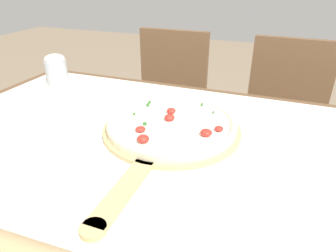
{
  "coord_description": "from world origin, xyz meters",
  "views": [
    {
      "loc": [
        0.25,
        -0.59,
        1.16
      ],
      "look_at": [
        -0.01,
        0.09,
        0.78
      ],
      "focal_mm": 32.0,
      "sensor_mm": 36.0,
      "label": 1
    }
  ],
  "objects": [
    {
      "name": "towel_cloth",
      "position": [
        0.0,
        0.0,
        0.74
      ],
      "size": [
        1.41,
        0.93,
        0.0
      ],
      "color": "white",
      "rests_on": "dining_table"
    },
    {
      "name": "chair_right",
      "position": [
        0.31,
        0.84,
        0.51
      ],
      "size": [
        0.42,
        0.42,
        0.88
      ],
      "rotation": [
        0.0,
        0.0,
        -0.04
      ],
      "color": "brown",
      "rests_on": "ground_plane"
    },
    {
      "name": "pizza_peel",
      "position": [
        -0.01,
        0.1,
        0.75
      ],
      "size": [
        0.39,
        0.62,
        0.01
      ],
      "color": "tan",
      "rests_on": "towel_cloth"
    },
    {
      "name": "flour_cup",
      "position": [
        -0.57,
        0.33,
        0.81
      ],
      "size": [
        0.08,
        0.08,
        0.12
      ],
      "color": "#B2B7BC",
      "rests_on": "towel_cloth"
    },
    {
      "name": "pizza",
      "position": [
        -0.01,
        0.12,
        0.77
      ],
      "size": [
        0.37,
        0.37,
        0.04
      ],
      "color": "beige",
      "rests_on": "pizza_peel"
    },
    {
      "name": "dining_table",
      "position": [
        0.0,
        0.0,
        0.65
      ],
      "size": [
        1.49,
        1.01,
        0.74
      ],
      "color": "brown",
      "rests_on": "ground_plane"
    },
    {
      "name": "chair_left",
      "position": [
        -0.29,
        0.84,
        0.51
      ],
      "size": [
        0.4,
        0.4,
        0.88
      ],
      "rotation": [
        0.0,
        0.0,
        -0.0
      ],
      "color": "brown",
      "rests_on": "ground_plane"
    }
  ]
}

